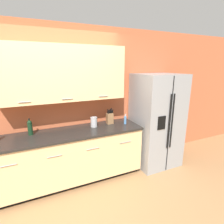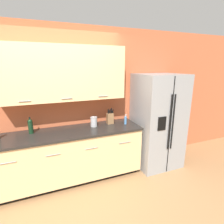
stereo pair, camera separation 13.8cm
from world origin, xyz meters
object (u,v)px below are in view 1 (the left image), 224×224
object	(u,v)px
wine_bottle	(30,127)
soap_dispenser	(125,120)
steel_canister	(94,122)
refrigerator	(156,120)
knife_block	(110,118)

from	to	relation	value
wine_bottle	soap_dispenser	size ratio (longest dim) A/B	1.43
steel_canister	refrigerator	bearing A→B (deg)	-6.61
refrigerator	soap_dispenser	distance (m)	0.68
refrigerator	wine_bottle	world-z (taller)	refrigerator
refrigerator	wine_bottle	bearing A→B (deg)	175.12
knife_block	soap_dispenser	bearing A→B (deg)	-28.53
steel_canister	wine_bottle	bearing A→B (deg)	177.25
knife_block	soap_dispenser	size ratio (longest dim) A/B	1.55
knife_block	wine_bottle	xyz separation A→B (m)	(-1.33, 0.01, 0.02)
wine_bottle	soap_dispenser	distance (m)	1.59
wine_bottle	steel_canister	xyz separation A→B (m)	(1.01, -0.05, -0.04)
wine_bottle	steel_canister	distance (m)	1.02
refrigerator	soap_dispenser	bearing A→B (deg)	175.76
knife_block	steel_canister	bearing A→B (deg)	-172.65
wine_bottle	steel_canister	size ratio (longest dim) A/B	1.41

